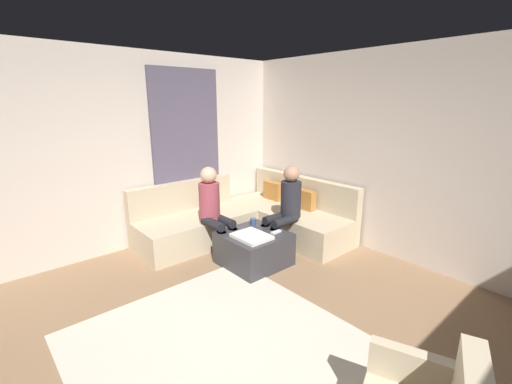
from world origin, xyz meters
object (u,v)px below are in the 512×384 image
at_px(coffee_mug, 253,222).
at_px(game_remote, 276,232).
at_px(sectional_couch, 249,219).
at_px(ottoman, 254,248).
at_px(person_on_couch_side, 214,208).
at_px(person_on_couch_back, 286,206).

relative_size(coffee_mug, game_remote, 0.63).
height_order(coffee_mug, game_remote, coffee_mug).
height_order(sectional_couch, ottoman, sectional_couch).
bearing_deg(game_remote, person_on_couch_side, -151.48).
bearing_deg(sectional_couch, ottoman, -36.08).
height_order(coffee_mug, person_on_couch_back, person_on_couch_back).
xyz_separation_m(sectional_couch, person_on_couch_side, (0.15, -0.74, 0.38)).
relative_size(coffee_mug, person_on_couch_back, 0.08).
distance_m(sectional_couch, person_on_couch_side, 0.84).
distance_m(ottoman, person_on_couch_back, 0.74).
bearing_deg(person_on_couch_back, sectional_couch, 4.36).
xyz_separation_m(coffee_mug, person_on_couch_side, (-0.37, -0.38, 0.19)).
bearing_deg(ottoman, person_on_couch_back, 91.54).
relative_size(sectional_couch, game_remote, 17.00).
bearing_deg(person_on_couch_back, game_remote, 117.71).
bearing_deg(coffee_mug, sectional_couch, 145.37).
relative_size(game_remote, person_on_couch_back, 0.12).
relative_size(ottoman, person_on_couch_side, 0.63).
distance_m(ottoman, coffee_mug, 0.38).
height_order(game_remote, person_on_couch_back, person_on_couch_back).
height_order(ottoman, game_remote, game_remote).
xyz_separation_m(sectional_couch, game_remote, (0.92, -0.32, 0.15)).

